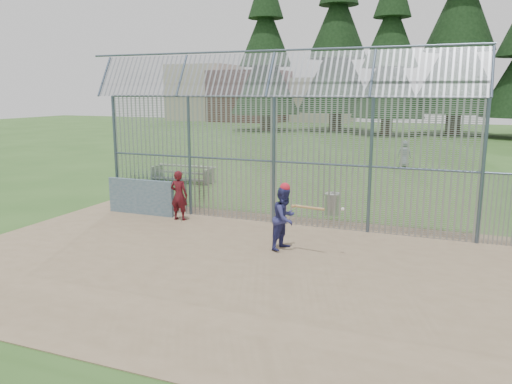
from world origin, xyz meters
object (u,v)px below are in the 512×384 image
at_px(dugout_wall, 141,197).
at_px(trash_can, 333,204).
at_px(onlooker, 179,195).
at_px(bleacher, 183,173).
at_px(batter, 285,218).

xyz_separation_m(dugout_wall, trash_can, (6.11, 2.41, -0.24)).
distance_m(dugout_wall, onlooker, 1.65).
relative_size(onlooker, bleacher, 0.54).
distance_m(batter, bleacher, 10.99).
distance_m(dugout_wall, trash_can, 6.57).
bearing_deg(bleacher, batter, -45.98).
relative_size(onlooker, trash_can, 1.99).
distance_m(dugout_wall, batter, 6.09).
bearing_deg(trash_can, bleacher, 155.46).
xyz_separation_m(batter, trash_can, (0.31, 4.27, -0.48)).
relative_size(trash_can, bleacher, 0.27).
relative_size(batter, trash_can, 2.05).
xyz_separation_m(onlooker, trash_can, (4.48, 2.61, -0.46)).
relative_size(batter, bleacher, 0.56).
bearing_deg(batter, bleacher, 58.52).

